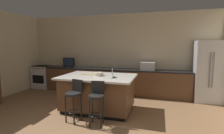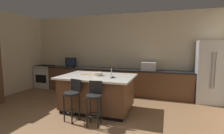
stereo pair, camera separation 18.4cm
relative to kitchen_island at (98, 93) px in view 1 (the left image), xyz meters
name	(u,v)px [view 1 (the left image)]	position (x,y,z in m)	size (l,w,h in m)	color
wall_back	(117,53)	(-0.03, 2.08, 0.97)	(7.51, 0.12, 2.90)	beige
counter_back	(113,81)	(-0.05, 1.70, -0.03)	(5.32, 0.62, 0.91)	brown
kitchen_island	(98,93)	(0.00, 0.00, 0.00)	(1.94, 1.33, 0.94)	black
refrigerator	(208,71)	(3.02, 1.64, 0.47)	(0.80, 0.75, 1.89)	#B7BABF
range_oven	(43,77)	(-3.10, 1.70, -0.02)	(0.75, 0.63, 0.93)	#B7BABF
microwave	(148,66)	(1.17, 1.70, 0.56)	(0.48, 0.36, 0.27)	#B7BABF
tv_monitor	(69,63)	(-1.84, 1.64, 0.60)	(0.47, 0.16, 0.37)	black
sink_faucet_back	(115,65)	(-0.02, 1.80, 0.55)	(0.02, 0.02, 0.24)	#B2B2B7
sink_faucet_island	(112,72)	(0.40, 0.00, 0.57)	(0.02, 0.02, 0.22)	#B2B2B7
bar_stool_left	(74,97)	(-0.27, -0.81, 0.09)	(0.35, 0.37, 0.96)	black
bar_stool_right	(97,100)	(0.29, -0.85, 0.10)	(0.34, 0.36, 0.96)	black
fruit_bowl	(99,74)	(0.01, 0.03, 0.50)	(0.24, 0.24, 0.09)	beige
cell_phone	(114,78)	(0.49, -0.17, 0.46)	(0.07, 0.15, 0.01)	black
tv_remote	(114,77)	(0.47, -0.13, 0.47)	(0.04, 0.17, 0.02)	black
cutting_board	(88,74)	(-0.33, 0.12, 0.47)	(0.37, 0.21, 0.02)	tan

